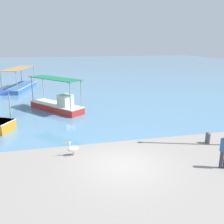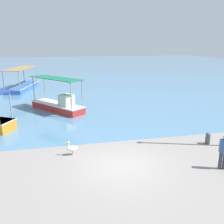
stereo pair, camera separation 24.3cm
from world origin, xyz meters
name	(u,v)px [view 1 (the left image)]	position (x,y,z in m)	size (l,w,h in m)	color
ground	(123,165)	(0.00, 0.00, 0.00)	(120.00, 120.00, 0.00)	gray
harbor_water	(66,68)	(0.00, 48.00, 0.00)	(110.00, 90.00, 0.00)	#5381A3
fishing_boat_center	(20,86)	(-7.16, 22.05, 0.50)	(3.56, 7.31, 2.67)	#3868B3
fishing_boat_outer	(58,104)	(-2.84, 10.86, 0.60)	(4.59, 5.24, 2.84)	red
pelican	(73,149)	(-2.29, 1.72, 0.38)	(0.81, 0.34, 0.80)	#E0997A
mooring_bollard	(208,137)	(5.60, 1.54, 0.37)	(0.30, 0.30, 0.69)	#47474C
fisherman_standing	(224,150)	(4.52, -1.30, 0.91)	(0.45, 0.36, 1.69)	#333543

